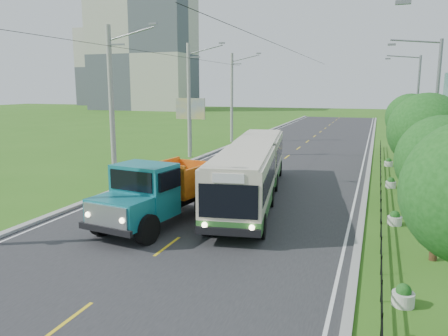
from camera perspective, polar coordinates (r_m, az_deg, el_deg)
The scene contains 27 objects.
ground at distance 17.76m, azimuth -7.41°, elevation -10.15°, with size 240.00×240.00×0.00m, color #326918.
road at distance 36.15m, azimuth 6.98°, elevation 0.51°, with size 14.00×120.00×0.02m, color #28282B.
curb_left at distance 38.30m, azimuth -3.59°, elevation 1.23°, with size 0.40×120.00×0.15m, color #9E9E99.
curb_right at distance 35.34m, azimuth 18.37°, elevation -0.12°, with size 0.30×120.00×0.10m, color #9E9E99.
edge_line_left at distance 38.10m, azimuth -2.83°, elevation 1.11°, with size 0.12×120.00×0.00m, color silver.
edge_line_right at distance 35.35m, azimuth 17.56°, elevation -0.11°, with size 0.12×120.00×0.00m, color silver.
centre_dash at distance 17.75m, azimuth -7.41°, elevation -10.08°, with size 0.12×2.20×0.00m, color yellow.
railing_right at distance 29.40m, azimuth 19.78°, elevation -1.77°, with size 0.04×40.00×0.60m, color black.
pole_near at distance 28.61m, azimuth -14.41°, elevation 7.89°, with size 3.51×0.32×10.00m.
pole_mid at distance 39.16m, azimuth -4.54°, elevation 8.81°, with size 3.51×0.32×10.00m.
pole_far at distance 50.36m, azimuth 1.06°, elevation 9.21°, with size 3.51×0.32×10.00m.
tree_second at distance 17.29m, azimuth 26.64°, elevation 0.33°, with size 3.18×3.26×5.30m.
tree_third at distance 23.15m, azimuth 24.97°, elevation 3.95°, with size 3.60×3.62×6.00m.
tree_fourth at distance 29.14m, azimuth 23.84°, elevation 4.40°, with size 3.24×3.31×5.40m.
tree_fifth at distance 35.08m, azimuth 23.18°, elevation 5.77°, with size 3.48×3.52×5.80m.
tree_back at distance 41.07m, azimuth 22.66°, elevation 6.10°, with size 3.30×3.36×5.50m.
streetlight_mid at distance 28.98m, azimuth 25.61°, elevation 6.85°, with size 3.02×0.20×9.07m.
streetlight_far at distance 42.92m, azimuth 23.70°, elevation 7.86°, with size 3.02×0.20×9.07m.
planter_front at distance 14.14m, azimuth 22.37°, elevation -15.23°, with size 0.64×0.64×0.67m.
planter_near at distance 21.65m, azimuth 21.40°, elevation -6.20°, with size 0.64×0.64×0.67m.
planter_mid at distance 29.41m, azimuth 20.95°, elevation -1.87°, with size 0.64×0.64×0.67m.
planter_far at distance 37.28m, azimuth 20.69°, elevation 0.64°, with size 0.64×0.64×0.67m.
billboard_left at distance 42.46m, azimuth -4.41°, elevation 7.28°, with size 3.00×0.20×5.20m.
apartment_near at distance 126.68m, azimuth -10.59°, elevation 14.31°, with size 28.00×14.00×30.00m, color #B7B2A3.
apartment_far at distance 160.89m, azimuth -13.94°, elevation 12.63°, with size 24.00×14.00×26.00m, color #B7B2A3.
bus at distance 24.51m, azimuth 3.70°, elevation 0.20°, with size 5.10×16.24×3.10m.
dump_truck at distance 20.21m, azimuth -8.58°, elevation -2.66°, with size 3.63×7.35×2.96m.
Camera 1 is at (7.60, -14.79, 6.24)m, focal length 35.00 mm.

